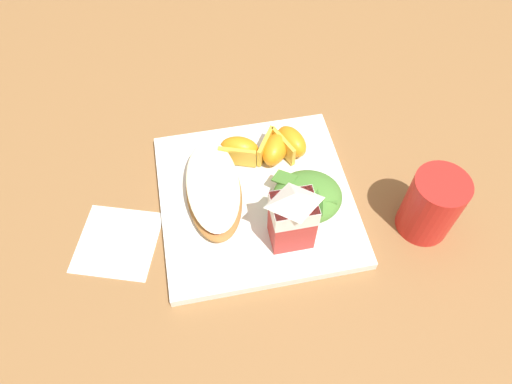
{
  "coord_description": "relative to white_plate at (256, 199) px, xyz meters",
  "views": [
    {
      "loc": [
        0.07,
        0.38,
        0.59
      ],
      "look_at": [
        0.0,
        0.0,
        0.03
      ],
      "focal_mm": 33.03,
      "sensor_mm": 36.0,
      "label": 1
    }
  ],
  "objects": [
    {
      "name": "orange_wedge_rear",
      "position": [
        0.01,
        -0.07,
        0.03
      ],
      "size": [
        0.07,
        0.05,
        0.04
      ],
      "color": "orange",
      "rests_on": "white_plate"
    },
    {
      "name": "milk_carton",
      "position": [
        -0.03,
        0.08,
        0.07
      ],
      "size": [
        0.06,
        0.04,
        0.11
      ],
      "color": "#B7332D",
      "rests_on": "white_plate"
    },
    {
      "name": "ground",
      "position": [
        0.0,
        0.0,
        -0.01
      ],
      "size": [
        3.0,
        3.0,
        0.0
      ],
      "primitive_type": "plane",
      "color": "olive"
    },
    {
      "name": "orange_wedge_middle",
      "position": [
        -0.04,
        -0.07,
        0.03
      ],
      "size": [
        0.06,
        0.07,
        0.04
      ],
      "color": "orange",
      "rests_on": "white_plate"
    },
    {
      "name": "green_salad_pile",
      "position": [
        -0.07,
        0.03,
        0.03
      ],
      "size": [
        0.1,
        0.1,
        0.04
      ],
      "color": "#4C8433",
      "rests_on": "white_plate"
    },
    {
      "name": "cheesy_pizza_bread",
      "position": [
        0.06,
        -0.01,
        0.03
      ],
      "size": [
        0.09,
        0.17,
        0.04
      ],
      "color": "#A87038",
      "rests_on": "white_plate"
    },
    {
      "name": "white_plate",
      "position": [
        0.0,
        0.0,
        0.0
      ],
      "size": [
        0.28,
        0.28,
        0.02
      ],
      "primitive_type": "cube",
      "color": "white",
      "rests_on": "ground"
    },
    {
      "name": "paper_napkin",
      "position": [
        0.21,
        0.03,
        -0.01
      ],
      "size": [
        0.14,
        0.14,
        0.0
      ],
      "primitive_type": "cube",
      "rotation": [
        0.0,
        0.0,
        -0.32
      ],
      "color": "white",
      "rests_on": "ground"
    },
    {
      "name": "drinking_red_cup",
      "position": [
        -0.23,
        0.08,
        0.04
      ],
      "size": [
        0.07,
        0.07,
        0.1
      ],
      "primitive_type": "cylinder",
      "color": "red",
      "rests_on": "ground"
    },
    {
      "name": "orange_wedge_front",
      "position": [
        -0.07,
        -0.07,
        0.03
      ],
      "size": [
        0.06,
        0.07,
        0.04
      ],
      "color": "orange",
      "rests_on": "white_plate"
    }
  ]
}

